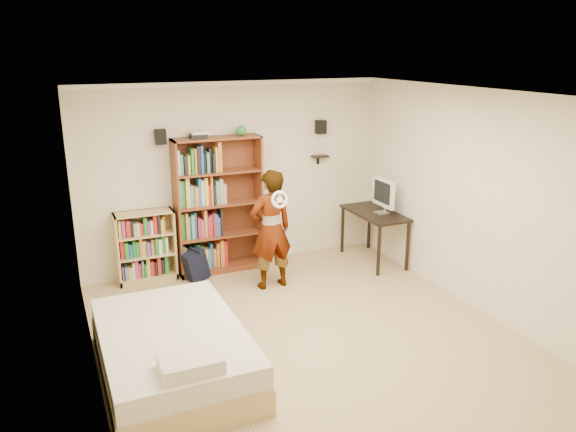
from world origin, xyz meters
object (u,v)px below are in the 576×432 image
low_bookshelf (146,247)px  person (271,230)px  computer_desk (374,236)px  tall_bookshelf (219,206)px  daybed (172,346)px

low_bookshelf → person: size_ratio=0.61×
computer_desk → tall_bookshelf: bearing=165.4°
daybed → person: person is taller
computer_desk → person: 1.86m
low_bookshelf → computer_desk: (3.30, -0.61, -0.11)m
tall_bookshelf → low_bookshelf: size_ratio=1.96×
tall_bookshelf → computer_desk: bearing=-14.6°
computer_desk → daybed: (-3.49, -1.87, -0.08)m
low_bookshelf → person: person is taller
daybed → person: size_ratio=1.28×
computer_desk → daybed: 3.96m
tall_bookshelf → daybed: tall_bookshelf is taller
low_bookshelf → daybed: (-0.19, -2.49, -0.19)m
low_bookshelf → tall_bookshelf: bearing=-1.6°
tall_bookshelf → person: (0.46, -0.85, -0.16)m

